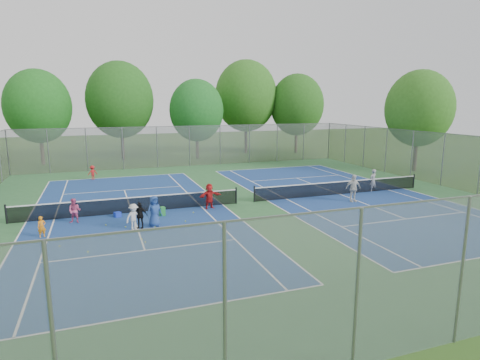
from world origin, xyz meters
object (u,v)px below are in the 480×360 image
at_px(net_right, 340,188).
at_px(ball_hopper, 162,211).
at_px(ball_crate, 117,215).
at_px(instructor, 373,180).
at_px(net_left, 132,205).

bearing_deg(net_right, ball_hopper, -174.33).
relative_size(ball_crate, instructor, 0.21).
height_order(net_left, instructor, instructor).
bearing_deg(instructor, net_right, -14.87).
height_order(net_left, net_right, same).
bearing_deg(ball_hopper, net_left, 141.66).
bearing_deg(ball_hopper, ball_crate, 165.45).
bearing_deg(ball_crate, net_right, 2.37).
bearing_deg(ball_crate, instructor, 2.15).
bearing_deg(ball_hopper, instructor, 4.83).
bearing_deg(net_left, instructor, 0.16).
distance_m(ball_crate, ball_hopper, 2.48).
height_order(net_right, instructor, instructor).
distance_m(ball_crate, instructor, 17.60).
distance_m(net_left, ball_hopper, 2.00).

